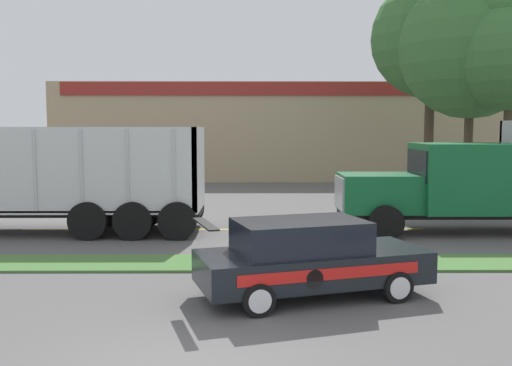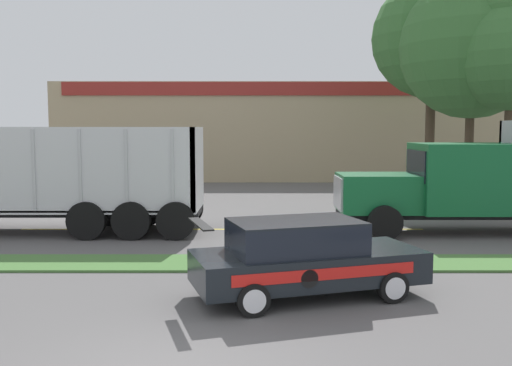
# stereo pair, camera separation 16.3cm
# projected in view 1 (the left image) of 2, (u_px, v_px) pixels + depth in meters

# --- Properties ---
(grass_verge) EXTENTS (120.00, 1.67, 0.06)m
(grass_verge) POSITION_uv_depth(u_px,v_px,m) (213.00, 263.00, 13.90)
(grass_verge) COLOR #477538
(grass_verge) RESTS_ON ground_plane
(centre_line_3) EXTENTS (2.40, 0.14, 0.01)m
(centre_line_3) POSITION_uv_depth(u_px,v_px,m) (59.00, 229.00, 18.68)
(centre_line_3) COLOR yellow
(centre_line_3) RESTS_ON ground_plane
(centre_line_4) EXTENTS (2.40, 0.14, 0.01)m
(centre_line_4) POSITION_uv_depth(u_px,v_px,m) (223.00, 229.00, 18.71)
(centre_line_4) COLOR yellow
(centre_line_4) RESTS_ON ground_plane
(centre_line_5) EXTENTS (2.40, 0.14, 0.01)m
(centre_line_5) POSITION_uv_depth(u_px,v_px,m) (387.00, 229.00, 18.75)
(centre_line_5) COLOR yellow
(centre_line_5) RESTS_ON ground_plane
(dump_truck_mid) EXTENTS (11.85, 2.67, 3.56)m
(dump_truck_mid) POSITION_uv_depth(u_px,v_px,m) (501.00, 183.00, 18.02)
(dump_truck_mid) COLOR black
(dump_truck_mid) RESTS_ON ground_plane
(rally_car) EXTENTS (4.80, 3.00, 1.57)m
(rally_car) POSITION_uv_depth(u_px,v_px,m) (309.00, 257.00, 11.16)
(rally_car) COLOR black
(rally_car) RESTS_ON ground_plane
(store_building_backdrop) EXTENTS (34.91, 12.10, 6.13)m
(store_building_backdrop) POSITION_uv_depth(u_px,v_px,m) (323.00, 132.00, 40.56)
(store_building_backdrop) COLOR tan
(store_building_backdrop) RESTS_ON ground_plane
(tree_behind_left) EXTENTS (4.67, 4.67, 9.87)m
(tree_behind_left) POSITION_uv_depth(u_px,v_px,m) (511.00, 44.00, 23.80)
(tree_behind_left) COLOR #473828
(tree_behind_left) RESTS_ON ground_plane
(tree_behind_right) EXTENTS (6.01, 6.01, 12.32)m
(tree_behind_right) POSITION_uv_depth(u_px,v_px,m) (432.00, 26.00, 28.39)
(tree_behind_right) COLOR #473828
(tree_behind_right) RESTS_ON ground_plane
(tree_behind_far_right) EXTENTS (6.53, 6.53, 11.90)m
(tree_behind_far_right) POSITION_uv_depth(u_px,v_px,m) (472.00, 32.00, 25.79)
(tree_behind_far_right) COLOR #473828
(tree_behind_far_right) RESTS_ON ground_plane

